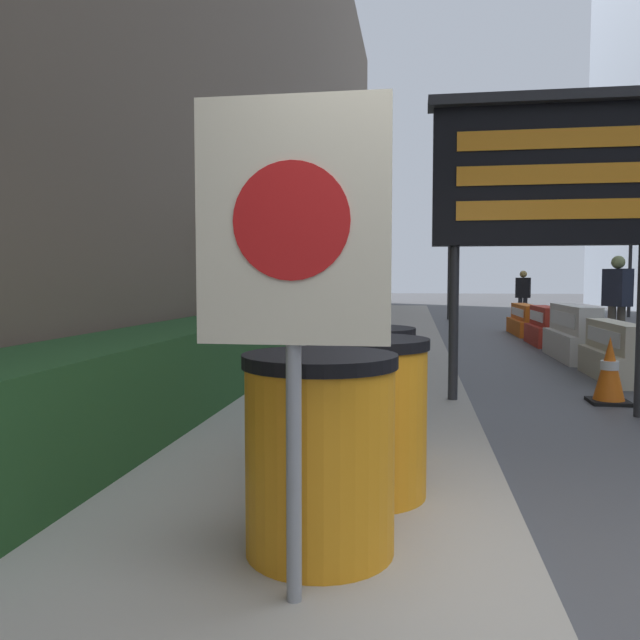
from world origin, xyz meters
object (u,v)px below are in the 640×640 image
(barrel_drum_back, at_px, (364,392))
(traffic_cone_near, at_px, (530,324))
(jersey_barrier_cream, at_px, (615,354))
(barrel_drum_middle, at_px, (367,416))
(pedestrian_worker, at_px, (523,292))
(traffic_light_near_curb, at_px, (450,240))
(pedestrian_passerby, at_px, (617,296))
(traffic_light_far_side, at_px, (632,239))
(traffic_cone_far, at_px, (600,336))
(barrel_drum_foreground, at_px, (320,453))
(traffic_cone_mid, at_px, (609,371))
(jersey_barrier_white, at_px, (574,336))
(jersey_barrier_red_striped, at_px, (545,328))
(warning_sign, at_px, (292,252))
(message_board, at_px, (549,175))
(jersey_barrier_orange_near, at_px, (525,321))

(barrel_drum_back, height_order, traffic_cone_near, barrel_drum_back)
(barrel_drum_back, xyz_separation_m, jersey_barrier_cream, (3.06, 4.62, -0.23))
(barrel_drum_middle, height_order, pedestrian_worker, pedestrian_worker)
(traffic_light_near_curb, xyz_separation_m, pedestrian_passerby, (2.54, -9.45, -1.62))
(traffic_light_far_side, bearing_deg, traffic_cone_far, -109.84)
(barrel_drum_foreground, height_order, barrel_drum_back, same)
(jersey_barrier_cream, relative_size, traffic_cone_mid, 2.42)
(jersey_barrier_cream, height_order, jersey_barrier_white, jersey_barrier_white)
(traffic_cone_mid, relative_size, pedestrian_worker, 0.45)
(traffic_cone_near, xyz_separation_m, traffic_light_near_curb, (-1.52, 6.49, 2.37))
(barrel_drum_middle, bearing_deg, jersey_barrier_cream, 61.17)
(jersey_barrier_red_striped, xyz_separation_m, traffic_light_near_curb, (-1.55, 8.10, 2.34))
(traffic_cone_near, height_order, traffic_light_far_side, traffic_light_far_side)
(traffic_cone_far, bearing_deg, pedestrian_worker, 89.46)
(traffic_light_near_curb, bearing_deg, pedestrian_passerby, -74.94)
(warning_sign, relative_size, traffic_light_near_curb, 0.52)
(jersey_barrier_red_striped, distance_m, traffic_cone_far, 1.97)
(barrel_drum_middle, xyz_separation_m, traffic_light_near_curb, (1.43, 18.12, 2.11))
(barrel_drum_foreground, height_order, message_board, message_board)
(jersey_barrier_red_striped, xyz_separation_m, pedestrian_worker, (0.64, 6.68, 0.62))
(jersey_barrier_cream, xyz_separation_m, traffic_cone_mid, (-0.57, -1.73, 0.01))
(jersey_barrier_cream, relative_size, pedestrian_worker, 1.09)
(traffic_cone_mid, bearing_deg, jersey_barrier_red_striped, 84.83)
(traffic_cone_mid, relative_size, pedestrian_passerby, 0.41)
(jersey_barrier_red_striped, xyz_separation_m, traffic_cone_near, (-0.03, 1.60, -0.04))
(jersey_barrier_red_striped, relative_size, traffic_light_far_side, 0.43)
(warning_sign, height_order, traffic_light_far_side, traffic_light_far_side)
(jersey_barrier_red_striped, distance_m, traffic_light_near_curb, 8.57)
(barrel_drum_foreground, height_order, pedestrian_passerby, pedestrian_passerby)
(barrel_drum_foreground, xyz_separation_m, traffic_light_near_curb, (1.59, 18.91, 2.11))
(traffic_light_near_curb, bearing_deg, traffic_light_far_side, 19.61)
(jersey_barrier_white, xyz_separation_m, traffic_cone_far, (0.56, 0.49, -0.04))
(message_board, height_order, traffic_cone_mid, message_board)
(jersey_barrier_cream, distance_m, jersey_barrier_orange_near, 7.09)
(jersey_barrier_white, relative_size, pedestrian_worker, 1.28)
(warning_sign, relative_size, jersey_barrier_cream, 1.08)
(barrel_drum_middle, height_order, barrel_drum_back, same)
(traffic_cone_near, relative_size, pedestrian_worker, 0.40)
(jersey_barrier_cream, bearing_deg, jersey_barrier_red_striped, 90.00)
(barrel_drum_middle, distance_m, pedestrian_worker, 17.10)
(traffic_light_far_side, bearing_deg, jersey_barrier_white, -111.35)
(jersey_barrier_orange_near, bearing_deg, jersey_barrier_cream, -90.00)
(barrel_drum_middle, bearing_deg, traffic_cone_near, 75.78)
(barrel_drum_middle, relative_size, traffic_cone_far, 1.21)
(message_board, distance_m, traffic_light_near_curb, 15.13)
(barrel_drum_foreground, relative_size, jersey_barrier_red_striped, 0.54)
(traffic_light_far_side, bearing_deg, barrel_drum_foreground, -110.97)
(message_board, distance_m, pedestrian_worker, 13.93)
(jersey_barrier_cream, distance_m, traffic_cone_mid, 1.82)
(traffic_cone_near, bearing_deg, warning_sign, -103.67)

